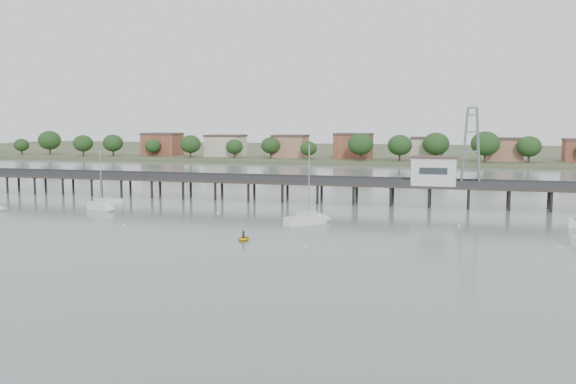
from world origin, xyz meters
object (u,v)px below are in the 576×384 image
at_px(lattice_tower, 471,147).
at_px(yellow_dinghy, 243,240).
at_px(sailboat_c, 313,219).
at_px(pier, 302,183).
at_px(sailboat_b, 104,207).
at_px(white_tender, 114,201).

height_order(lattice_tower, yellow_dinghy, lattice_tower).
xyz_separation_m(lattice_tower, yellow_dinghy, (-29.55, -40.84, -11.10)).
bearing_deg(sailboat_c, lattice_tower, -3.05).
bearing_deg(pier, sailboat_b, -146.66).
relative_size(lattice_tower, sailboat_c, 1.19).
xyz_separation_m(lattice_tower, white_tender, (-65.77, -11.62, -10.67)).
distance_m(sailboat_b, yellow_dinghy, 38.88).
distance_m(sailboat_c, yellow_dinghy, 17.02).
bearing_deg(pier, white_tender, -161.27).
height_order(sailboat_c, white_tender, sailboat_c).
height_order(white_tender, yellow_dinghy, yellow_dinghy).
height_order(pier, sailboat_b, sailboat_b).
xyz_separation_m(pier, white_tender, (-34.27, -11.62, -3.36)).
distance_m(lattice_tower, sailboat_c, 35.87).
distance_m(pier, sailboat_c, 26.30).
relative_size(pier, yellow_dinghy, 49.88).
bearing_deg(sailboat_c, sailboat_b, 124.06).
relative_size(pier, white_tender, 40.97).
height_order(pier, lattice_tower, lattice_tower).
height_order(pier, sailboat_c, sailboat_c).
distance_m(lattice_tower, sailboat_b, 66.78).
bearing_deg(sailboat_b, yellow_dinghy, -6.34).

